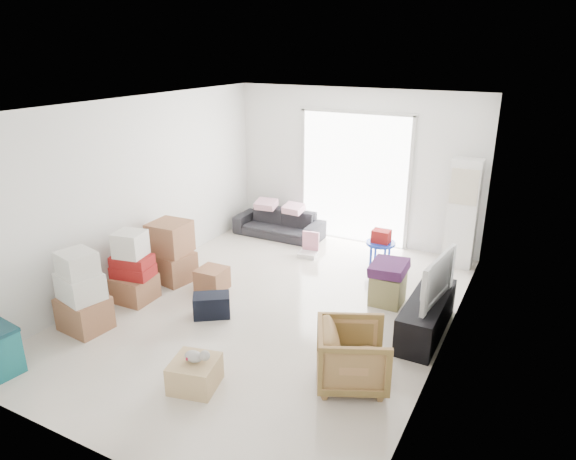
% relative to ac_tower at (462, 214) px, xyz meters
% --- Properties ---
extents(room_shell, '(4.98, 6.48, 3.18)m').
position_rel_ac_tower_xyz_m(room_shell, '(-1.95, -2.65, 0.48)').
color(room_shell, white).
rests_on(room_shell, ground).
extents(sliding_door, '(2.10, 0.04, 2.33)m').
position_rel_ac_tower_xyz_m(sliding_door, '(-1.95, 0.33, 0.37)').
color(sliding_door, white).
rests_on(sliding_door, room_shell).
extents(ac_tower, '(0.45, 0.30, 1.75)m').
position_rel_ac_tower_xyz_m(ac_tower, '(0.00, 0.00, 0.00)').
color(ac_tower, silver).
rests_on(ac_tower, room_shell).
extents(tv_console, '(0.42, 1.41, 0.47)m').
position_rel_ac_tower_xyz_m(tv_console, '(0.05, -2.30, -0.64)').
color(tv_console, black).
rests_on(tv_console, room_shell).
extents(television, '(0.70, 1.07, 0.13)m').
position_rel_ac_tower_xyz_m(television, '(0.05, -2.30, -0.34)').
color(television, black).
rests_on(television, tv_console).
extents(sofa, '(1.66, 0.49, 0.65)m').
position_rel_ac_tower_xyz_m(sofa, '(-3.20, -0.15, -0.55)').
color(sofa, '#25262A').
rests_on(sofa, room_shell).
extents(pillow_left, '(0.43, 0.36, 0.13)m').
position_rel_ac_tower_xyz_m(pillow_left, '(-3.49, -0.13, -0.17)').
color(pillow_left, '#F8B5CE').
rests_on(pillow_left, sofa).
extents(pillow_right, '(0.38, 0.31, 0.12)m').
position_rel_ac_tower_xyz_m(pillow_right, '(-2.92, -0.12, -0.17)').
color(pillow_right, '#F8B5CE').
rests_on(pillow_right, sofa).
extents(armchair, '(0.91, 0.93, 0.74)m').
position_rel_ac_tower_xyz_m(armchair, '(-0.39, -3.68, -0.51)').
color(armchair, tan).
rests_on(armchair, room_shell).
extents(box_stack_a, '(0.61, 0.54, 1.04)m').
position_rel_ac_tower_xyz_m(box_stack_a, '(-3.75, -4.20, -0.41)').
color(box_stack_a, '#926142').
rests_on(box_stack_a, room_shell).
extents(box_stack_b, '(0.60, 0.51, 1.01)m').
position_rel_ac_tower_xyz_m(box_stack_b, '(-3.75, -3.32, -0.44)').
color(box_stack_b, '#926142').
rests_on(box_stack_b, room_shell).
extents(box_stack_c, '(0.69, 0.61, 0.92)m').
position_rel_ac_tower_xyz_m(box_stack_c, '(-3.72, -2.56, -0.43)').
color(box_stack_c, '#926142').
rests_on(box_stack_c, room_shell).
extents(loose_box, '(0.41, 0.41, 0.33)m').
position_rel_ac_tower_xyz_m(loose_box, '(-2.99, -2.56, -0.71)').
color(loose_box, '#926142').
rests_on(loose_box, room_shell).
extents(duffel_bag, '(0.55, 0.50, 0.30)m').
position_rel_ac_tower_xyz_m(duffel_bag, '(-2.54, -3.20, -0.72)').
color(duffel_bag, black).
rests_on(duffel_bag, room_shell).
extents(ottoman, '(0.43, 0.43, 0.42)m').
position_rel_ac_tower_xyz_m(ottoman, '(-0.61, -1.78, -0.66)').
color(ottoman, '#978E57').
rests_on(ottoman, room_shell).
extents(blanket, '(0.47, 0.47, 0.14)m').
position_rel_ac_tower_xyz_m(blanket, '(-0.61, -1.78, -0.38)').
color(blanket, '#502154').
rests_on(blanket, ottoman).
extents(kids_table, '(0.47, 0.47, 0.60)m').
position_rel_ac_tower_xyz_m(kids_table, '(-1.11, -0.58, -0.45)').
color(kids_table, '#1635BB').
rests_on(kids_table, room_shell).
extents(toy_walker, '(0.34, 0.31, 0.41)m').
position_rel_ac_tower_xyz_m(toy_walker, '(-2.30, -0.75, -0.76)').
color(toy_walker, silver).
rests_on(toy_walker, room_shell).
extents(wood_crate, '(0.56, 0.56, 0.31)m').
position_rel_ac_tower_xyz_m(wood_crate, '(-1.81, -4.50, -0.72)').
color(wood_crate, tan).
rests_on(wood_crate, room_shell).
extents(plush_bunny, '(0.28, 0.16, 0.14)m').
position_rel_ac_tower_xyz_m(plush_bunny, '(-1.78, -4.49, -0.50)').
color(plush_bunny, '#B2ADA8').
rests_on(plush_bunny, wood_crate).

